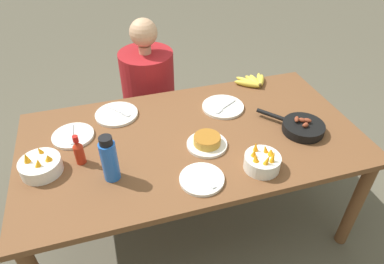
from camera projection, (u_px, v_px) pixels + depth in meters
The scene contains 14 objects.
ground_plane at pixel (192, 218), 2.30m from camera, with size 14.00×14.00×0.00m, color #565142.
dining_table at pixel (192, 147), 1.91m from camera, with size 1.83×0.97×0.71m.
banana_bunch at pixel (254, 82), 2.28m from camera, with size 0.24×0.19×0.04m.
skillet at pixel (302, 127), 1.88m from camera, with size 0.30×0.34×0.08m.
frittata_plate_center at pixel (207, 142), 1.78m from camera, with size 0.21×0.21×0.06m.
empty_plate_near_front at pixel (202, 179), 1.59m from camera, with size 0.21×0.21×0.02m.
empty_plate_far_left at pixel (73, 136), 1.85m from camera, with size 0.22×0.22×0.02m.
empty_plate_far_right at pixel (117, 114), 2.01m from camera, with size 0.25×0.25×0.02m.
empty_plate_mid_edge at pixel (223, 107), 2.07m from camera, with size 0.25×0.25×0.02m.
fruit_bowl_mango at pixel (262, 161), 1.64m from camera, with size 0.17×0.17×0.13m.
fruit_bowl_citrus at pixel (41, 166), 1.62m from camera, with size 0.20×0.20×0.12m.
water_bottle at pixel (109, 159), 1.55m from camera, with size 0.08×0.08×0.24m.
hot_sauce_bottle at pixel (79, 151), 1.65m from camera, with size 0.05×0.05×0.17m.
person_figure at pixel (150, 106), 2.57m from camera, with size 0.41×0.41×1.11m.
Camera 1 is at (-0.41, -1.38, 1.88)m, focal length 32.00 mm.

